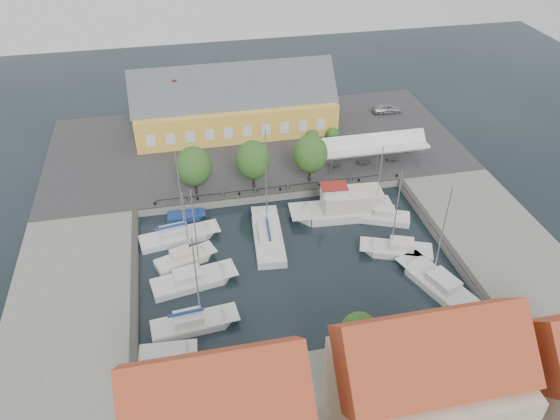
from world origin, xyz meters
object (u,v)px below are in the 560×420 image
center_sailboat (268,238)px  west_boat_c (192,281)px  east_boat_a (381,218)px  car_red (196,172)px  west_boat_b (184,260)px  west_boat_a (178,237)px  tent_canopy (373,145)px  car_silver (387,108)px  warehouse (230,106)px  west_boat_d (193,325)px  east_boat_c (439,286)px  launch_nw (186,217)px  launch_sw (167,354)px  trawler (346,208)px  east_boat_b (398,251)px

center_sailboat → west_boat_c: center_sailboat is taller
east_boat_a → center_sailboat: bearing=-174.9°
car_red → west_boat_b: bearing=-84.7°
west_boat_a → car_red: bearing=74.7°
tent_canopy → west_boat_b: size_ratio=1.54×
tent_canopy → car_silver: bearing=61.8°
warehouse → west_boat_d: warehouse is taller
center_sailboat → car_silver: bearing=47.7°
west_boat_b → car_silver: bearing=40.0°
tent_canopy → west_boat_a: west_boat_a is taller
tent_canopy → east_boat_a: (-2.55, -10.68, -3.42)m
car_red → east_boat_c: bearing=-32.9°
east_boat_a → west_boat_b: bearing=-172.8°
east_boat_a → west_boat_b: size_ratio=1.12×
east_boat_a → west_boat_b: 22.91m
car_red → launch_nw: size_ratio=0.87×
west_boat_b → center_sailboat: bearing=10.2°
east_boat_a → launch_nw: (-22.09, 5.06, -0.17)m
west_boat_d → car_silver: bearing=48.4°
car_silver → east_boat_a: size_ratio=0.43×
tent_canopy → west_boat_c: (-24.72, -16.98, -3.42)m
warehouse → launch_sw: warehouse is taller
west_boat_c → trawler: bearing=23.5°
east_boat_c → launch_nw: east_boat_c is taller
center_sailboat → trawler: (9.83, 2.95, 0.65)m
car_red → center_sailboat: (6.69, -13.32, -1.28)m
west_boat_c → east_boat_a: bearing=15.9°
warehouse → car_red: (-6.14, -12.43, -2.78)m
east_boat_a → west_boat_a: 23.24m
tent_canopy → west_boat_d: bearing=-137.8°
east_boat_c → west_boat_d: bearing=-179.7°
trawler → car_silver: bearing=59.1°
center_sailboat → east_boat_b: center_sailboat is taller
west_boat_b → east_boat_c: bearing=-20.4°
west_boat_c → launch_nw: (0.09, 11.36, -0.17)m
car_silver → trawler: 26.71m
warehouse → west_boat_d: size_ratio=2.64×
tent_canopy → car_red: size_ratio=3.57×
car_red → west_boat_a: 11.51m
east_boat_b → west_boat_b: east_boat_b is taller
west_boat_a → center_sailboat: bearing=-13.3°
warehouse → east_boat_b: bearing=-65.8°
car_red → west_boat_d: west_boat_d is taller
east_boat_b → launch_nw: east_boat_b is taller
east_boat_b → launch_sw: size_ratio=2.04×
east_boat_a → trawler: bearing=154.6°
east_boat_a → launch_nw: 22.66m
car_silver → west_boat_a: size_ratio=0.37×
west_boat_d → launch_nw: west_boat_d is taller
east_boat_b → launch_nw: (-21.77, 11.09, -0.17)m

